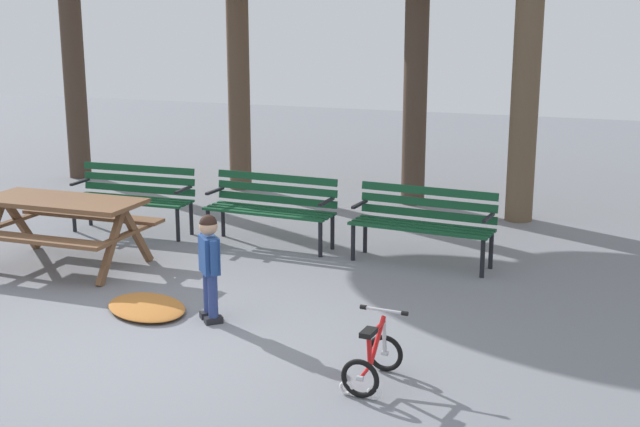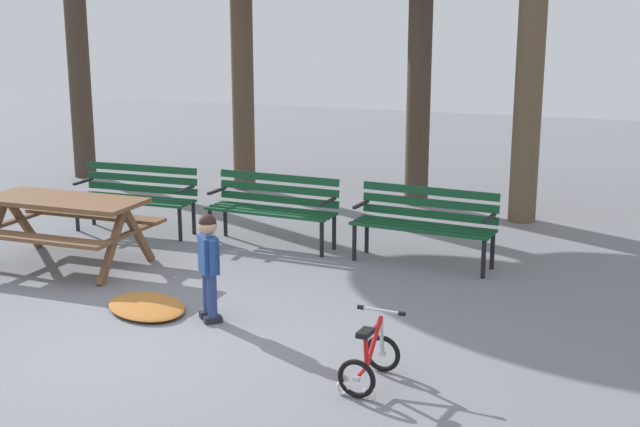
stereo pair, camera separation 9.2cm
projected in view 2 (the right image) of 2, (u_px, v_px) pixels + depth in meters
The scene contains 8 objects.
ground at pixel (148, 348), 7.10m from camera, with size 36.00×36.00×0.00m, color slate.
picnic_table at pixel (64, 214), 9.31m from camera, with size 1.83×1.38×0.79m.
park_bench_far_left at pixel (137, 193), 10.80m from camera, with size 1.62×0.52×0.85m.
park_bench_left at pixel (274, 204), 10.17m from camera, with size 1.62×0.53×0.85m.
park_bench_right at pixel (425, 219), 9.41m from camera, with size 1.63×0.58×0.85m.
child_standing at pixel (209, 259), 7.62m from camera, with size 0.29×0.29×1.00m.
kids_bicycle at pixel (370, 360), 6.36m from camera, with size 0.39×0.58×0.54m.
leaf_pile at pixel (147, 306), 8.01m from camera, with size 0.94×0.66×0.07m, color #B26B2D.
Camera 2 is at (3.82, -5.63, 2.75)m, focal length 47.28 mm.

